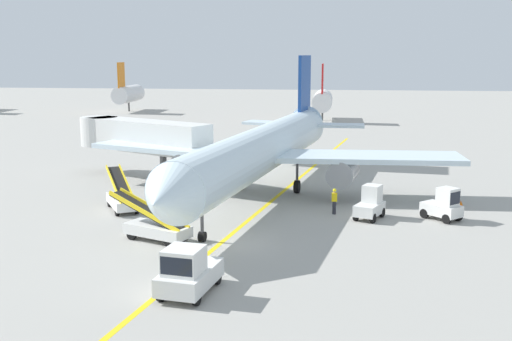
{
  "coord_description": "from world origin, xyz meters",
  "views": [
    {
      "loc": [
        5.83,
        -32.61,
        10.23
      ],
      "look_at": [
        0.69,
        8.42,
        2.5
      ],
      "focal_mm": 43.86,
      "sensor_mm": 36.0,
      "label": 1
    }
  ],
  "objects_px": {
    "baggage_tug_near_wing": "(370,204)",
    "ground_crew_marshaller": "(334,200)",
    "baggage_tug_by_cargo_door": "(444,206)",
    "belt_loader_forward_hold": "(122,198)",
    "safety_cone_nose_left": "(117,181)",
    "jet_bridge": "(135,135)",
    "pushback_tug": "(188,272)",
    "safety_cone_wingtip_left": "(461,203)",
    "belt_loader_aft_hold": "(156,227)",
    "airliner": "(263,149)",
    "safety_cone_nose_right": "(179,263)"
  },
  "relations": [
    {
      "from": "baggage_tug_near_wing",
      "to": "ground_crew_marshaller",
      "type": "distance_m",
      "value": 2.38
    },
    {
      "from": "baggage_tug_by_cargo_door",
      "to": "belt_loader_forward_hold",
      "type": "distance_m",
      "value": 20.78
    },
    {
      "from": "baggage_tug_near_wing",
      "to": "ground_crew_marshaller",
      "type": "bearing_deg",
      "value": 161.37
    },
    {
      "from": "ground_crew_marshaller",
      "to": "safety_cone_nose_left",
      "type": "bearing_deg",
      "value": 156.05
    },
    {
      "from": "baggage_tug_near_wing",
      "to": "jet_bridge",
      "type": "bearing_deg",
      "value": 149.48
    },
    {
      "from": "pushback_tug",
      "to": "ground_crew_marshaller",
      "type": "xyz_separation_m",
      "value": [
        6.23,
        14.6,
        -0.08
      ]
    },
    {
      "from": "baggage_tug_near_wing",
      "to": "safety_cone_wingtip_left",
      "type": "distance_m",
      "value": 7.41
    },
    {
      "from": "pushback_tug",
      "to": "belt_loader_aft_hold",
      "type": "bearing_deg",
      "value": 115.54
    },
    {
      "from": "pushback_tug",
      "to": "safety_cone_nose_left",
      "type": "height_order",
      "value": "pushback_tug"
    },
    {
      "from": "baggage_tug_by_cargo_door",
      "to": "safety_cone_wingtip_left",
      "type": "height_order",
      "value": "baggage_tug_by_cargo_door"
    },
    {
      "from": "jet_bridge",
      "to": "belt_loader_aft_hold",
      "type": "xyz_separation_m",
      "value": [
        6.73,
        -17.37,
        -2.77
      ]
    },
    {
      "from": "airliner",
      "to": "baggage_tug_by_cargo_door",
      "type": "xyz_separation_m",
      "value": [
        11.95,
        -5.54,
        -2.49
      ]
    },
    {
      "from": "belt_loader_forward_hold",
      "to": "safety_cone_wingtip_left",
      "type": "height_order",
      "value": "belt_loader_forward_hold"
    },
    {
      "from": "pushback_tug",
      "to": "safety_cone_nose_right",
      "type": "height_order",
      "value": "pushback_tug"
    },
    {
      "from": "pushback_tug",
      "to": "safety_cone_wingtip_left",
      "type": "height_order",
      "value": "pushback_tug"
    },
    {
      "from": "baggage_tug_by_cargo_door",
      "to": "belt_loader_forward_hold",
      "type": "bearing_deg",
      "value": 179.92
    },
    {
      "from": "jet_bridge",
      "to": "safety_cone_nose_right",
      "type": "relative_size",
      "value": 28.53
    },
    {
      "from": "belt_loader_aft_hold",
      "to": "safety_cone_wingtip_left",
      "type": "distance_m",
      "value": 21.01
    },
    {
      "from": "belt_loader_aft_hold",
      "to": "belt_loader_forward_hold",
      "type": "bearing_deg",
      "value": 122.86
    },
    {
      "from": "pushback_tug",
      "to": "belt_loader_forward_hold",
      "type": "height_order",
      "value": "belt_loader_forward_hold"
    },
    {
      "from": "safety_cone_nose_right",
      "to": "safety_cone_wingtip_left",
      "type": "bearing_deg",
      "value": 42.04
    },
    {
      "from": "jet_bridge",
      "to": "safety_cone_nose_right",
      "type": "height_order",
      "value": "jet_bridge"
    },
    {
      "from": "jet_bridge",
      "to": "pushback_tug",
      "type": "relative_size",
      "value": 3.25
    },
    {
      "from": "safety_cone_nose_left",
      "to": "airliner",
      "type": "bearing_deg",
      "value": -12.91
    },
    {
      "from": "pushback_tug",
      "to": "safety_cone_wingtip_left",
      "type": "bearing_deg",
      "value": 50.13
    },
    {
      "from": "safety_cone_wingtip_left",
      "to": "pushback_tug",
      "type": "bearing_deg",
      "value": -129.87
    },
    {
      "from": "pushback_tug",
      "to": "safety_cone_nose_right",
      "type": "distance_m",
      "value": 3.56
    },
    {
      "from": "belt_loader_aft_hold",
      "to": "safety_cone_nose_right",
      "type": "relative_size",
      "value": 11.56
    },
    {
      "from": "airliner",
      "to": "belt_loader_forward_hold",
      "type": "bearing_deg",
      "value": -147.98
    },
    {
      "from": "pushback_tug",
      "to": "belt_loader_aft_hold",
      "type": "xyz_separation_m",
      "value": [
        -3.62,
        7.57,
        -0.22
      ]
    },
    {
      "from": "belt_loader_forward_hold",
      "to": "safety_cone_wingtip_left",
      "type": "xyz_separation_m",
      "value": [
        22.56,
        3.69,
        -0.56
      ]
    },
    {
      "from": "belt_loader_forward_hold",
      "to": "safety_cone_nose_right",
      "type": "xyz_separation_m",
      "value": [
        6.53,
        -10.75,
        -0.56
      ]
    },
    {
      "from": "airliner",
      "to": "safety_cone_wingtip_left",
      "type": "xyz_separation_m",
      "value": [
        13.74,
        -1.82,
        -3.2
      ]
    },
    {
      "from": "baggage_tug_near_wing",
      "to": "baggage_tug_by_cargo_door",
      "type": "bearing_deg",
      "value": 1.74
    },
    {
      "from": "baggage_tug_by_cargo_door",
      "to": "belt_loader_forward_hold",
      "type": "height_order",
      "value": "belt_loader_forward_hold"
    },
    {
      "from": "ground_crew_marshaller",
      "to": "safety_cone_nose_right",
      "type": "bearing_deg",
      "value": -123.36
    },
    {
      "from": "airliner",
      "to": "baggage_tug_near_wing",
      "type": "distance_m",
      "value": 9.69
    },
    {
      "from": "baggage_tug_by_cargo_door",
      "to": "ground_crew_marshaller",
      "type": "distance_m",
      "value": 6.8
    },
    {
      "from": "baggage_tug_by_cargo_door",
      "to": "belt_loader_aft_hold",
      "type": "distance_m",
      "value": 17.81
    },
    {
      "from": "safety_cone_nose_right",
      "to": "belt_loader_aft_hold",
      "type": "bearing_deg",
      "value": 118.83
    },
    {
      "from": "jet_bridge",
      "to": "baggage_tug_near_wing",
      "type": "xyz_separation_m",
      "value": [
        18.84,
        -11.1,
        -2.62
      ]
    },
    {
      "from": "ground_crew_marshaller",
      "to": "safety_cone_nose_right",
      "type": "distance_m",
      "value": 13.61
    },
    {
      "from": "pushback_tug",
      "to": "airliner",
      "type": "bearing_deg",
      "value": 86.93
    },
    {
      "from": "pushback_tug",
      "to": "safety_cone_nose_right",
      "type": "bearing_deg",
      "value": 110.87
    },
    {
      "from": "airliner",
      "to": "baggage_tug_near_wing",
      "type": "relative_size",
      "value": 12.96
    },
    {
      "from": "baggage_tug_by_cargo_door",
      "to": "safety_cone_wingtip_left",
      "type": "distance_m",
      "value": 4.18
    },
    {
      "from": "jet_bridge",
      "to": "safety_cone_nose_left",
      "type": "relative_size",
      "value": 28.53
    },
    {
      "from": "baggage_tug_by_cargo_door",
      "to": "safety_cone_nose_right",
      "type": "height_order",
      "value": "baggage_tug_by_cargo_door"
    },
    {
      "from": "jet_bridge",
      "to": "safety_cone_wingtip_left",
      "type": "height_order",
      "value": "jet_bridge"
    },
    {
      "from": "jet_bridge",
      "to": "safety_cone_wingtip_left",
      "type": "bearing_deg",
      "value": -16.09
    }
  ]
}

